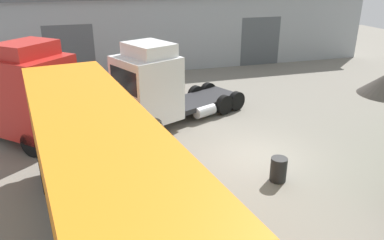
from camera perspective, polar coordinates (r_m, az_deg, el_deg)
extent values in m
plane|color=slate|center=(15.28, 10.04, -5.50)|extent=(60.00, 60.00, 0.00)
cube|color=#93999E|center=(30.33, -4.69, 13.60)|extent=(31.70, 6.68, 5.06)
cube|color=#4C5156|center=(26.52, -18.09, 9.76)|extent=(3.20, 0.08, 3.60)
cube|color=#4C5156|center=(29.70, 10.35, 11.71)|extent=(3.20, 0.08, 3.60)
cube|color=silver|center=(17.17, -6.88, 4.86)|extent=(3.21, 3.26, 2.89)
cube|color=silver|center=(16.86, -6.58, 10.60)|extent=(2.39, 2.60, 0.60)
cube|color=black|center=(16.42, -10.35, 5.95)|extent=(0.92, 1.95, 1.04)
cube|color=#232326|center=(19.50, 1.26, 3.05)|extent=(4.61, 3.51, 0.24)
cylinder|color=#B2B2B7|center=(18.49, 1.95, 1.39)|extent=(1.23, 0.96, 0.56)
cylinder|color=black|center=(16.50, -6.21, -1.19)|extent=(1.04, 0.68, 1.01)
cylinder|color=black|center=(18.23, -10.18, 0.90)|extent=(1.04, 0.68, 1.01)
cylinder|color=black|center=(19.24, 4.95, 2.33)|extent=(1.04, 0.68, 1.01)
cylinder|color=black|center=(20.75, 0.61, 3.89)|extent=(1.04, 0.68, 1.01)
cylinder|color=black|center=(19.87, 6.77, 2.89)|extent=(1.04, 0.68, 1.01)
cylinder|color=black|center=(21.32, 2.42, 4.38)|extent=(1.04, 0.68, 1.01)
cube|color=orange|center=(9.38, -14.27, -6.53)|extent=(4.07, 11.11, 2.52)
cube|color=#232326|center=(10.10, -13.52, -13.42)|extent=(3.33, 11.00, 0.24)
cylinder|color=black|center=(13.72, -12.13, -6.86)|extent=(0.43, 0.96, 0.93)
cylinder|color=black|center=(13.50, -21.30, -8.50)|extent=(0.43, 0.96, 0.93)
cylinder|color=black|center=(14.59, -13.10, -5.11)|extent=(0.43, 0.96, 0.93)
cylinder|color=black|center=(14.38, -21.69, -6.61)|extent=(0.43, 0.96, 0.93)
cube|color=red|center=(16.69, -22.56, 3.44)|extent=(3.46, 3.47, 3.23)
cube|color=red|center=(16.39, -24.01, 9.81)|extent=(2.66, 2.68, 0.60)
cube|color=black|center=(15.67, -20.02, 5.14)|extent=(1.50, 1.59, 1.16)
cylinder|color=#B2B2B7|center=(19.62, -24.54, 0.59)|extent=(1.19, 1.16, 0.56)
cylinder|color=black|center=(17.51, -17.86, -0.74)|extent=(0.95, 0.92, 1.02)
cylinder|color=black|center=(16.16, -23.14, -3.44)|extent=(0.95, 0.92, 1.02)
cylinder|color=black|center=(20.46, -26.25, 1.28)|extent=(0.95, 0.92, 1.02)
cylinder|color=black|center=(13.59, 13.04, -7.35)|extent=(0.58, 0.58, 0.88)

